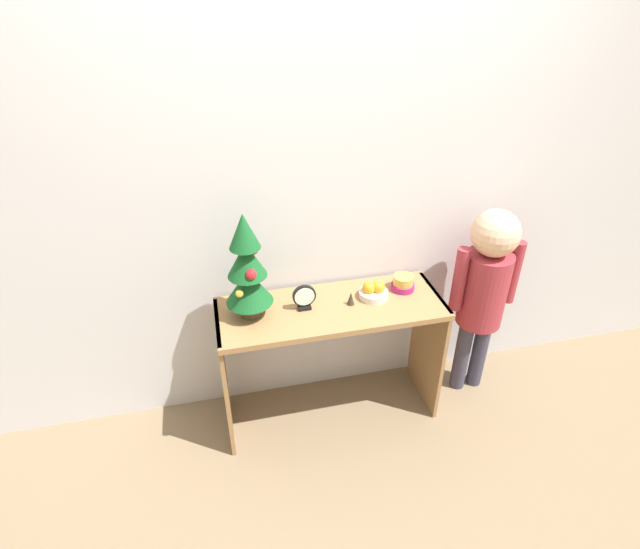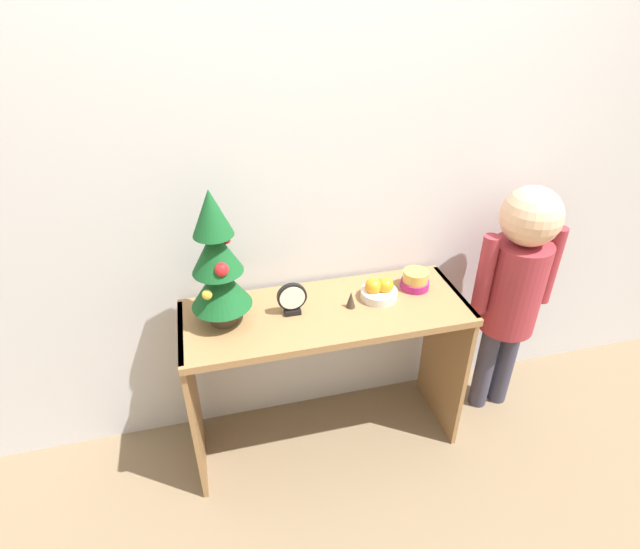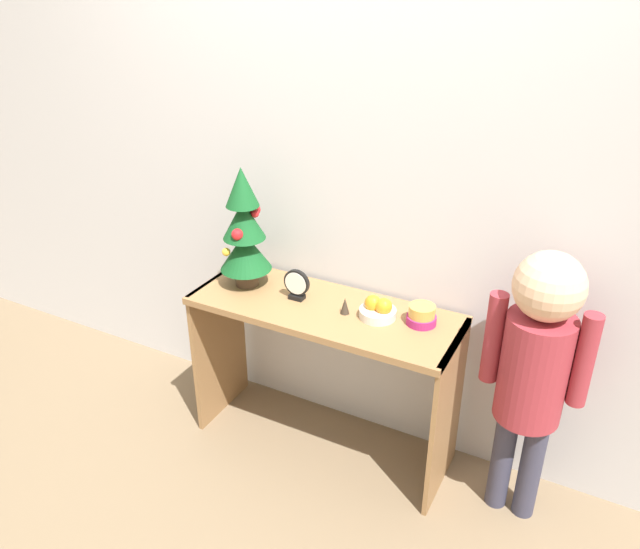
% 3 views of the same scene
% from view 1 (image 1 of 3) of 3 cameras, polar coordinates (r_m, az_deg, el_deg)
% --- Properties ---
extents(ground_plane, '(12.00, 12.00, 0.00)m').
position_cam_1_polar(ground_plane, '(2.85, 2.22, -18.18)').
color(ground_plane, '#7A664C').
extents(back_wall, '(7.00, 0.05, 2.50)m').
position_cam_1_polar(back_wall, '(2.48, -0.09, 9.66)').
color(back_wall, silver).
rests_on(back_wall, ground_plane).
extents(console_table, '(1.15, 0.43, 0.73)m').
position_cam_1_polar(console_table, '(2.61, 1.23, -6.66)').
color(console_table, olive).
rests_on(console_table, ground_plane).
extents(mini_tree, '(0.23, 0.23, 0.54)m').
position_cam_1_polar(mini_tree, '(2.33, -8.33, 0.65)').
color(mini_tree, '#4C3828').
rests_on(mini_tree, console_table).
extents(fruit_bowl, '(0.15, 0.15, 0.09)m').
position_cam_1_polar(fruit_bowl, '(2.57, 6.14, -1.92)').
color(fruit_bowl, silver).
rests_on(fruit_bowl, console_table).
extents(singing_bowl, '(0.12, 0.12, 0.08)m').
position_cam_1_polar(singing_bowl, '(2.65, 9.46, -0.99)').
color(singing_bowl, '#9E2366').
rests_on(singing_bowl, console_table).
extents(desk_clock, '(0.12, 0.04, 0.14)m').
position_cam_1_polar(desk_clock, '(2.45, -1.81, -2.66)').
color(desk_clock, black).
rests_on(desk_clock, console_table).
extents(figurine, '(0.04, 0.04, 0.07)m').
position_cam_1_polar(figurine, '(2.51, 3.54, -2.73)').
color(figurine, '#382D23').
rests_on(figurine, console_table).
extents(child_figure, '(0.39, 0.25, 1.16)m').
position_cam_1_polar(child_figure, '(2.82, 18.38, -0.85)').
color(child_figure, '#38384C').
rests_on(child_figure, ground_plane).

